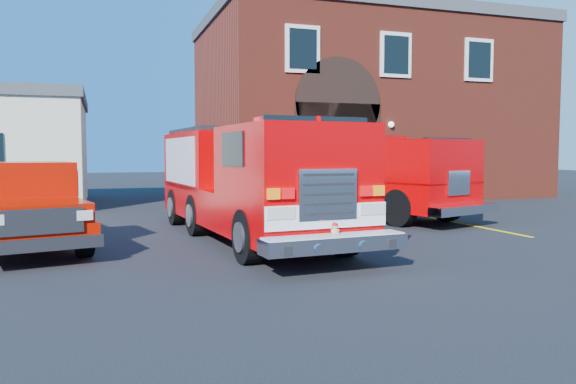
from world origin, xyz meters
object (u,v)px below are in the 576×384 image
object	(u,v)px
pickup_truck	(23,207)
fire_engine	(247,180)
fire_station	(362,108)
secondary_truck	(358,172)

from	to	relation	value
pickup_truck	fire_engine	bearing A→B (deg)	-3.23
fire_station	pickup_truck	bearing A→B (deg)	-139.17
fire_station	secondary_truck	xyz separation A→B (m)	(-4.40, -8.75, -2.83)
secondary_truck	pickup_truck	bearing A→B (deg)	-160.74
fire_engine	secondary_truck	world-z (taller)	fire_engine
fire_station	secondary_truck	size ratio (longest dim) A/B	1.81
pickup_truck	fire_station	bearing A→B (deg)	40.83
fire_engine	secondary_truck	xyz separation A→B (m)	(4.68, 3.64, 0.01)
fire_station	pickup_truck	world-z (taller)	fire_station
fire_engine	fire_station	bearing A→B (deg)	53.75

